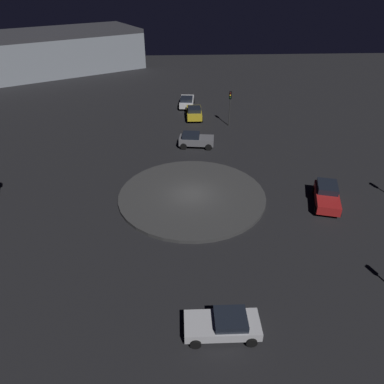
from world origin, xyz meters
name	(u,v)px	position (x,y,z in m)	size (l,w,h in m)	color
ground_plane	(192,197)	(0.00, 0.00, 0.00)	(120.57, 120.57, 0.00)	black
roundabout_island	(192,195)	(0.00, 0.00, 0.14)	(12.78, 12.78, 0.28)	#383838
car_white	(187,101)	(24.19, -0.49, 0.78)	(4.55, 2.44, 1.49)	white
car_yellow	(194,112)	(19.46, -1.28, 0.80)	(4.39, 2.15, 1.57)	gold
car_red	(327,195)	(-1.57, -11.28, 0.79)	(4.74, 3.01, 1.53)	red
car_silver	(224,324)	(-13.93, -1.01, 0.67)	(2.07, 4.14, 1.28)	silver
car_grey	(195,140)	(10.49, -0.92, 0.82)	(2.42, 4.00, 1.56)	slate
traffic_light_east	(230,102)	(16.48, -5.50, 3.11)	(0.39, 0.35, 4.38)	#2D2D2D
store_building	(35,53)	(45.07, 26.74, 3.59)	(30.49, 40.07, 7.18)	#8C939E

